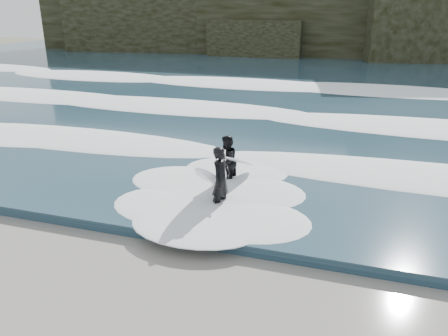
{
  "coord_description": "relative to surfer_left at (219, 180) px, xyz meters",
  "views": [
    {
      "loc": [
        3.32,
        -5.67,
        5.63
      ],
      "look_at": [
        -0.35,
        6.02,
        1.0
      ],
      "focal_mm": 35.0,
      "sensor_mm": 36.0,
      "label": 1
    }
  ],
  "objects": [
    {
      "name": "ground",
      "position": [
        0.23,
        -5.14,
        -0.98
      ],
      "size": [
        120.0,
        120.0,
        0.0
      ],
      "primitive_type": "plane",
      "color": "#736D54",
      "rests_on": "ground"
    },
    {
      "name": "foam_far",
      "position": [
        0.23,
        19.86,
        -0.53
      ],
      "size": [
        60.0,
        4.8,
        0.3
      ],
      "primitive_type": "ellipsoid",
      "color": "white",
      "rests_on": "sea"
    },
    {
      "name": "surfer_left",
      "position": [
        0.0,
        0.0,
        0.0
      ],
      "size": [
        1.05,
        1.92,
        1.95
      ],
      "color": "black",
      "rests_on": "ground"
    },
    {
      "name": "headland",
      "position": [
        0.23,
        40.86,
        4.02
      ],
      "size": [
        70.0,
        9.0,
        10.0
      ],
      "primitive_type": "cube",
      "color": "black",
      "rests_on": "ground"
    },
    {
      "name": "surfer_right",
      "position": [
        -0.28,
        1.78,
        -0.11
      ],
      "size": [
        1.27,
        1.85,
        1.74
      ],
      "color": "black",
      "rests_on": "ground"
    },
    {
      "name": "sea",
      "position": [
        0.23,
        23.86,
        -0.83
      ],
      "size": [
        90.0,
        52.0,
        0.3
      ],
      "primitive_type": "cube",
      "color": "#213B4A",
      "rests_on": "ground"
    },
    {
      "name": "foam_near",
      "position": [
        0.23,
        3.86,
        -0.58
      ],
      "size": [
        60.0,
        3.2,
        0.2
      ],
      "primitive_type": "ellipsoid",
      "color": "white",
      "rests_on": "sea"
    },
    {
      "name": "foam_mid",
      "position": [
        0.23,
        10.86,
        -0.56
      ],
      "size": [
        60.0,
        4.0,
        0.24
      ],
      "primitive_type": "ellipsoid",
      "color": "white",
      "rests_on": "sea"
    }
  ]
}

